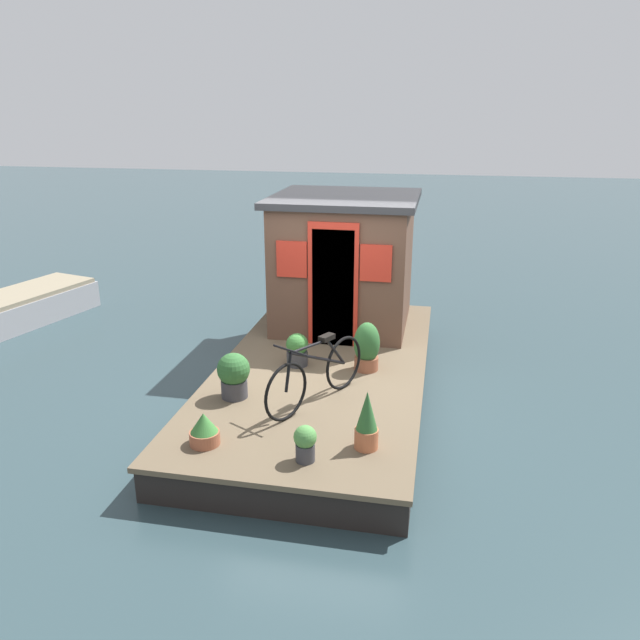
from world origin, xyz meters
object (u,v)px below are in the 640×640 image
at_px(houseboat_cabin, 344,260).
at_px(potted_plant_basil, 297,350).
at_px(potted_plant_fern, 367,347).
at_px(dinghy_boat, 22,307).
at_px(bicycle, 317,374).
at_px(potted_plant_ivy, 305,442).
at_px(potted_plant_mint, 204,429).
at_px(potted_plant_succulent, 367,421).
at_px(potted_plant_rosemary, 234,374).

relative_size(houseboat_cabin, potted_plant_basil, 4.94).
distance_m(potted_plant_fern, dinghy_boat, 6.84).
bearing_deg(bicycle, potted_plant_ivy, -173.48).
bearing_deg(potted_plant_fern, potted_plant_mint, 148.04).
distance_m(houseboat_cabin, potted_plant_basil, 2.04).
height_order(potted_plant_succulent, potted_plant_fern, potted_plant_fern).
bearing_deg(potted_plant_mint, potted_plant_fern, -31.96).
bearing_deg(houseboat_cabin, potted_plant_ivy, -175.99).
relative_size(houseboat_cabin, potted_plant_rosemary, 3.95).
relative_size(potted_plant_basil, potted_plant_rosemary, 0.80).
relative_size(bicycle, potted_plant_ivy, 4.06).
xyz_separation_m(houseboat_cabin, potted_plant_rosemary, (-2.93, 0.85, -0.73)).
bearing_deg(potted_plant_fern, potted_plant_rosemary, 127.89).
relative_size(potted_plant_rosemary, dinghy_boat, 0.19).
relative_size(potted_plant_succulent, potted_plant_fern, 0.96).
xyz_separation_m(potted_plant_succulent, dinghy_boat, (3.89, 6.80, -0.45)).
xyz_separation_m(potted_plant_basil, potted_plant_fern, (0.03, -0.93, 0.09)).
distance_m(potted_plant_fern, potted_plant_ivy, 2.36).
distance_m(bicycle, potted_plant_succulent, 1.13).
height_order(potted_plant_mint, potted_plant_ivy, potted_plant_ivy).
bearing_deg(houseboat_cabin, potted_plant_rosemary, 163.86).
bearing_deg(potted_plant_succulent, potted_plant_ivy, 122.83).
xyz_separation_m(bicycle, potted_plant_succulent, (-0.88, -0.70, -0.08)).
xyz_separation_m(potted_plant_rosemary, potted_plant_fern, (1.12, -1.44, 0.02)).
xyz_separation_m(bicycle, potted_plant_fern, (1.09, -0.45, -0.06)).
distance_m(houseboat_cabin, dinghy_boat, 6.07).
bearing_deg(bicycle, dinghy_boat, 63.73).
height_order(houseboat_cabin, dinghy_boat, houseboat_cabin).
relative_size(bicycle, potted_plant_fern, 2.34).
distance_m(potted_plant_ivy, dinghy_boat, 7.56).
relative_size(bicycle, potted_plant_succulent, 2.44).
distance_m(houseboat_cabin, bicycle, 2.97).
bearing_deg(potted_plant_succulent, potted_plant_basil, 31.31).
distance_m(houseboat_cabin, potted_plant_ivy, 4.23).
bearing_deg(potted_plant_mint, potted_plant_ivy, -95.52).
bearing_deg(houseboat_cabin, potted_plant_succulent, -167.39).
xyz_separation_m(potted_plant_succulent, potted_plant_fern, (1.97, 0.25, 0.01)).
xyz_separation_m(potted_plant_basil, potted_plant_rosemary, (-1.09, 0.51, 0.07)).
distance_m(potted_plant_mint, potted_plant_rosemary, 1.11).
height_order(potted_plant_mint, potted_plant_rosemary, potted_plant_rosemary).
height_order(houseboat_cabin, bicycle, houseboat_cabin).
xyz_separation_m(potted_plant_mint, potted_plant_rosemary, (1.10, 0.05, 0.13)).
xyz_separation_m(potted_plant_succulent, potted_plant_basil, (1.94, 1.18, -0.08)).
bearing_deg(potted_plant_rosemary, potted_plant_succulent, -116.66).
height_order(potted_plant_rosemary, potted_plant_fern, potted_plant_fern).
xyz_separation_m(bicycle, potted_plant_rosemary, (-0.03, 1.00, -0.08)).
distance_m(potted_plant_mint, potted_plant_fern, 2.63).
bearing_deg(potted_plant_basil, potted_plant_succulent, -148.69).
distance_m(potted_plant_succulent, potted_plant_basil, 2.27).
distance_m(bicycle, potted_plant_basil, 1.17).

